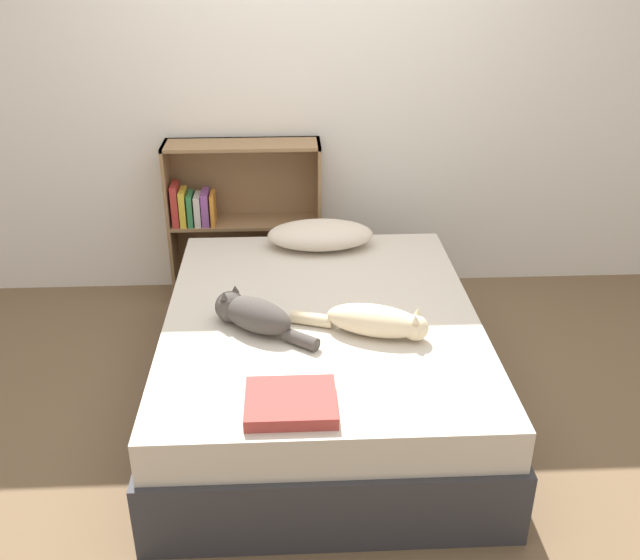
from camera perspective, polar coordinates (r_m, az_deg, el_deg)
name	(u,v)px	position (r m, az deg, el deg)	size (l,w,h in m)	color
ground_plane	(321,404)	(3.59, 0.11, -9.87)	(8.00, 8.00, 0.00)	brown
wall_back	(310,90)	(4.34, -0.82, 14.94)	(8.00, 0.06, 2.50)	white
bed	(321,360)	(3.44, 0.11, -6.45)	(1.48, 1.87, 0.52)	#333338
pillow	(320,235)	(3.94, 0.02, 3.64)	(0.58, 0.32, 0.15)	beige
cat_light	(376,321)	(3.11, 4.50, -3.31)	(0.60, 0.30, 0.14)	beige
cat_dark	(252,314)	(3.16, -5.44, -2.74)	(0.46, 0.39, 0.16)	#47423D
bookshelf	(238,217)	(4.44, -6.54, 5.04)	(0.92, 0.26, 0.99)	#8E6B47
blanket_fold	(291,403)	(2.68, -2.35, -9.77)	(0.34, 0.28, 0.05)	#B2423D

